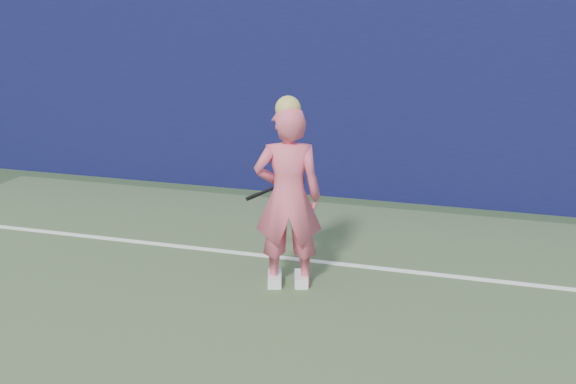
% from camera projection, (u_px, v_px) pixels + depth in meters
% --- Properties ---
extents(backstop_wall, '(24.00, 0.40, 2.50)m').
position_uv_depth(backstop_wall, '(434.00, 100.00, 9.52)').
color(backstop_wall, '#0C0E37').
rests_on(backstop_wall, ground).
extents(player, '(0.69, 0.55, 1.72)m').
position_uv_depth(player, '(288.00, 197.00, 7.02)').
color(player, '#E65972').
rests_on(player, ground).
extents(racket, '(0.47, 0.44, 0.32)m').
position_uv_depth(racket, '(288.00, 183.00, 7.50)').
color(racket, black).
rests_on(racket, ground).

